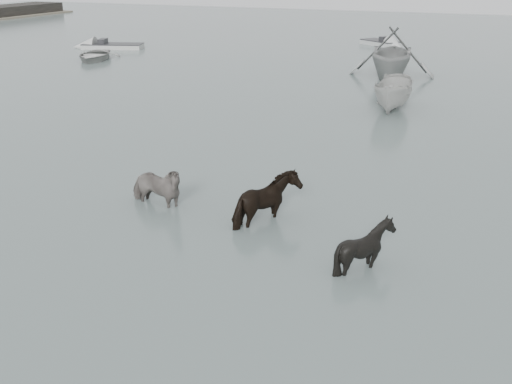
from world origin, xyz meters
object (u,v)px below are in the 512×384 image
pony_pinto (155,179)px  rowboat_lead (94,54)px  pony_dark (268,193)px  pony_black (366,238)px

pony_pinto → rowboat_lead: pony_pinto is taller
pony_pinto → pony_dark: bearing=-82.7°
pony_dark → pony_black: 3.13m
pony_dark → rowboat_lead: 28.84m
pony_dark → pony_black: size_ratio=1.14×
pony_dark → rowboat_lead: (-20.56, 20.22, -0.39)m
pony_black → rowboat_lead: size_ratio=0.35×
pony_black → rowboat_lead: bearing=37.9°
pony_black → rowboat_lead: pony_black is taller
pony_pinto → rowboat_lead: 26.73m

